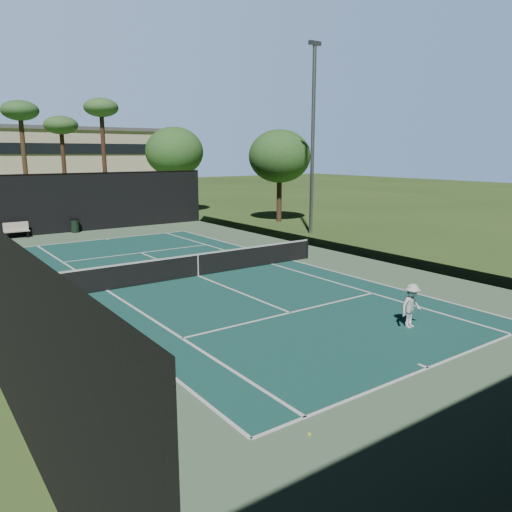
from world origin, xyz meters
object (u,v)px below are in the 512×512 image
at_px(tennis_ball_b, 178,273).
at_px(park_bench, 16,230).
at_px(player, 411,306).
at_px(tennis_net, 198,264).
at_px(tennis_ball_c, 228,260).
at_px(tennis_ball_a, 309,434).
at_px(tennis_ball_d, 54,277).
at_px(trash_bin, 75,226).

distance_m(tennis_ball_b, park_bench, 15.18).
distance_m(player, park_bench, 26.11).
bearing_deg(tennis_net, tennis_ball_c, 34.70).
xyz_separation_m(tennis_ball_a, tennis_ball_d, (-0.77, 15.93, -0.00)).
height_order(player, park_bench, player).
bearing_deg(tennis_ball_d, trash_bin, 69.97).
distance_m(tennis_ball_d, trash_bin, 12.97).
height_order(tennis_ball_b, trash_bin, trash_bin).
distance_m(player, tennis_ball_b, 10.96).
height_order(tennis_ball_a, tennis_ball_c, same).
bearing_deg(tennis_ball_b, trash_bin, 91.18).
bearing_deg(tennis_ball_b, tennis_ball_a, -106.56).
relative_size(tennis_ball_a, tennis_ball_c, 0.99).
xyz_separation_m(tennis_ball_b, tennis_ball_c, (3.36, 1.03, 0.00)).
height_order(tennis_net, park_bench, tennis_net).
bearing_deg(tennis_ball_d, tennis_ball_c, -10.70).
distance_m(tennis_net, tennis_ball_c, 3.49).
bearing_deg(player, tennis_ball_c, 83.60).
relative_size(tennis_net, tennis_ball_a, 171.96).
xyz_separation_m(tennis_net, tennis_ball_d, (-5.27, 3.50, -0.52)).
bearing_deg(tennis_ball_c, park_bench, 118.38).
height_order(tennis_net, tennis_ball_d, tennis_net).
distance_m(tennis_ball_c, park_bench, 15.47).
bearing_deg(tennis_ball_b, tennis_ball_d, 151.67).
xyz_separation_m(tennis_ball_b, tennis_ball_d, (-4.75, 2.56, -0.00)).
bearing_deg(tennis_net, park_bench, 106.16).
relative_size(player, tennis_ball_b, 19.33).
relative_size(tennis_ball_a, tennis_ball_d, 1.07).
distance_m(tennis_net, tennis_ball_d, 6.34).
bearing_deg(tennis_ball_c, trash_bin, 104.96).
relative_size(tennis_net, trash_bin, 13.65).
bearing_deg(player, tennis_ball_d, 116.36).
height_order(player, tennis_ball_d, player).
bearing_deg(park_bench, tennis_ball_d, -93.57).
xyz_separation_m(tennis_ball_d, trash_bin, (4.44, 12.18, 0.44)).
height_order(tennis_ball_a, tennis_ball_b, tennis_ball_a).
distance_m(tennis_ball_d, park_bench, 12.11).
distance_m(player, tennis_ball_c, 11.68).
height_order(tennis_net, tennis_ball_c, tennis_net).
bearing_deg(player, tennis_net, 99.53).
relative_size(tennis_ball_b, tennis_ball_c, 0.96).
distance_m(tennis_ball_b, tennis_ball_d, 5.39).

